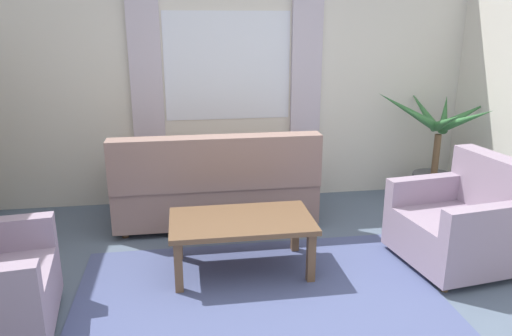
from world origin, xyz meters
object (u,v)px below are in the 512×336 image
couch (215,186)px  armchair_right (463,223)px  coffee_table (241,226)px  potted_plant (434,161)px

couch → armchair_right: 2.21m
armchair_right → coffee_table: size_ratio=0.86×
couch → armchair_right: size_ratio=2.01×
couch → potted_plant: (2.34, 0.16, 0.12)m
armchair_right → potted_plant: potted_plant is taller
armchair_right → couch: bearing=-129.2°
coffee_table → potted_plant: 2.49m
armchair_right → potted_plant: size_ratio=0.78×
couch → potted_plant: size_ratio=1.57×
coffee_table → potted_plant: (2.21, 1.16, 0.10)m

